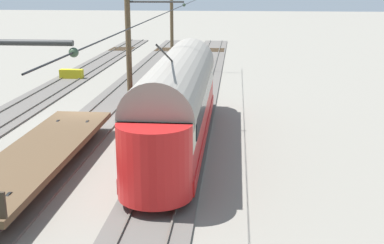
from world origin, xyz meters
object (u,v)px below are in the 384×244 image
at_px(catenary_pole_mid_near, 131,59).
at_px(track_end_bumper, 72,74).
at_px(vintage_streetcar, 178,99).
at_px(catenary_pole_foreground, 173,29).
at_px(flatcar_adjacent, 38,154).

relative_size(catenary_pole_mid_near, track_end_bumper, 3.82).
bearing_deg(track_end_bumper, catenary_pole_mid_near, 120.14).
bearing_deg(catenary_pole_mid_near, vintage_streetcar, 134.21).
xyz_separation_m(vintage_streetcar, track_end_bumper, (10.25, -15.76, -1.85)).
distance_m(catenary_pole_foreground, track_end_bumper, 9.20).
relative_size(flatcar_adjacent, catenary_pole_foreground, 1.78).
bearing_deg(catenary_pole_foreground, track_end_bumper, 29.32).
height_order(flatcar_adjacent, catenary_pole_mid_near, catenary_pole_mid_near).
relative_size(vintage_streetcar, track_end_bumper, 8.85).
distance_m(vintage_streetcar, flatcar_adjacent, 6.70).
relative_size(vintage_streetcar, catenary_pole_foreground, 2.32).
bearing_deg(flatcar_adjacent, catenary_pole_foreground, -95.68).
bearing_deg(flatcar_adjacent, track_end_bumper, -75.52).
distance_m(vintage_streetcar, catenary_pole_foreground, 20.22).
height_order(vintage_streetcar, track_end_bumper, vintage_streetcar).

